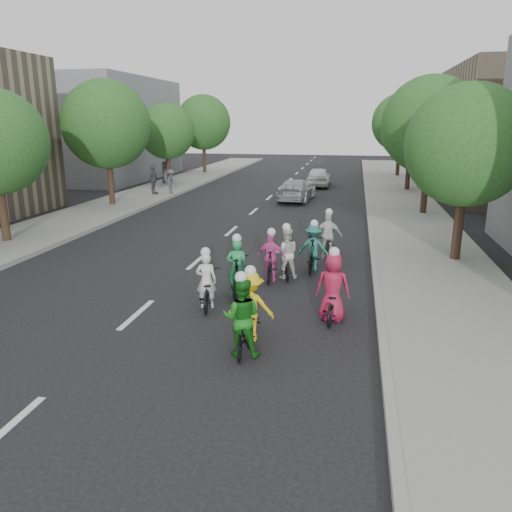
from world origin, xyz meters
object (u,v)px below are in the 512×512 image
(cyclist_2, at_px, (251,312))
(cyclist_7, at_px, (314,251))
(spectator_0, at_px, (171,182))
(spectator_1, at_px, (153,179))
(cyclist_8, at_px, (328,241))
(cyclist_4, at_px, (333,294))
(cyclist_6, at_px, (286,258))
(follow_car_trail, at_px, (319,177))
(spectator_2, at_px, (165,172))
(follow_car_lead, at_px, (297,190))
(cyclist_0, at_px, (207,287))
(cyclist_5, at_px, (238,273))
(cyclist_3, at_px, (271,261))
(cyclist_1, at_px, (242,323))

(cyclist_2, distance_m, cyclist_7, 5.65)
(spectator_0, relative_size, spectator_1, 0.82)
(cyclist_7, xyz_separation_m, cyclist_8, (0.37, 1.69, -0.05))
(cyclist_8, bearing_deg, cyclist_4, 91.01)
(cyclist_2, distance_m, spectator_1, 22.54)
(cyclist_6, xyz_separation_m, spectator_1, (-10.67, 15.25, 0.47))
(cyclist_6, bearing_deg, cyclist_4, 105.28)
(cyclist_4, bearing_deg, follow_car_trail, -81.13)
(spectator_2, bearing_deg, follow_car_trail, -106.00)
(cyclist_7, relative_size, follow_car_lead, 0.41)
(cyclist_0, distance_m, spectator_0, 20.13)
(cyclist_0, xyz_separation_m, cyclist_4, (3.27, -0.25, 0.11))
(cyclist_5, distance_m, spectator_2, 25.08)
(cyclist_5, height_order, cyclist_7, cyclist_5)
(cyclist_2, relative_size, cyclist_7, 0.93)
(cyclist_4, relative_size, cyclist_6, 1.07)
(cyclist_6, bearing_deg, cyclist_3, 33.29)
(cyclist_0, xyz_separation_m, cyclist_8, (2.84, 5.48, 0.08))
(cyclist_1, distance_m, follow_car_trail, 27.69)
(cyclist_7, bearing_deg, follow_car_lead, -77.29)
(cyclist_1, height_order, cyclist_6, cyclist_1)
(cyclist_8, xyz_separation_m, spectator_1, (-11.81, 12.67, 0.48))
(cyclist_3, xyz_separation_m, cyclist_7, (1.18, 1.28, 0.06))
(spectator_1, bearing_deg, cyclist_8, -134.76)
(cyclist_3, height_order, cyclist_8, cyclist_8)
(cyclist_7, distance_m, spectator_1, 18.37)
(cyclist_4, bearing_deg, spectator_0, -55.37)
(follow_car_trail, bearing_deg, cyclist_5, 88.51)
(cyclist_4, distance_m, spectator_2, 27.43)
(follow_car_lead, bearing_deg, cyclist_7, 103.39)
(spectator_2, bearing_deg, cyclist_6, -173.75)
(cyclist_2, relative_size, follow_car_trail, 0.42)
(cyclist_6, xyz_separation_m, cyclist_7, (0.78, 0.88, 0.04))
(cyclist_0, height_order, spectator_2, spectator_2)
(cyclist_3, distance_m, follow_car_trail, 22.64)
(cyclist_5, height_order, follow_car_trail, cyclist_5)
(cyclist_1, xyz_separation_m, cyclist_6, (0.18, 5.45, -0.08))
(cyclist_5, distance_m, spectator_0, 19.47)
(spectator_1, bearing_deg, cyclist_4, -144.11)
(cyclist_0, xyz_separation_m, follow_car_trail, (1.03, 25.15, 0.17))
(spectator_0, bearing_deg, cyclist_2, -150.58)
(cyclist_0, bearing_deg, cyclist_4, 164.80)
(cyclist_4, distance_m, follow_car_trail, 25.50)
(spectator_0, distance_m, spectator_2, 5.62)
(cyclist_3, distance_m, cyclist_6, 0.56)
(cyclist_5, bearing_deg, follow_car_trail, -96.97)
(follow_car_lead, height_order, spectator_1, spectator_1)
(cyclist_1, xyz_separation_m, cyclist_3, (-0.22, 5.05, -0.09))
(follow_car_lead, bearing_deg, cyclist_8, 106.17)
(cyclist_1, xyz_separation_m, follow_car_lead, (-1.29, 20.70, -0.04))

